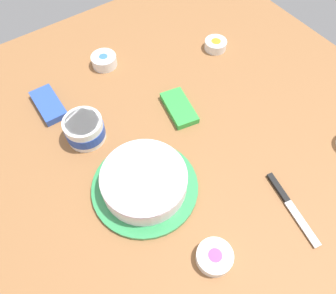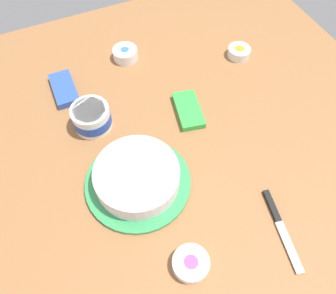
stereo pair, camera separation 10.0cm
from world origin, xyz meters
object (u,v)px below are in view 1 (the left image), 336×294
(frosted_cake, at_px, (144,182))
(candy_box_lower, at_px, (49,105))
(frosting_tub, at_px, (85,129))
(sprinkle_bowl_blue, at_px, (104,60))
(sprinkle_bowl_rainbow, at_px, (214,257))
(candy_box_upper, at_px, (179,108))
(sprinkle_bowl_orange, at_px, (216,44))
(spreading_knife, at_px, (288,202))

(frosted_cake, height_order, candy_box_lower, frosted_cake)
(frosting_tub, relative_size, sprinkle_bowl_blue, 1.34)
(sprinkle_bowl_rainbow, relative_size, candy_box_upper, 0.61)
(frosting_tub, height_order, sprinkle_bowl_blue, frosting_tub)
(frosted_cake, height_order, sprinkle_bowl_rainbow, frosted_cake)
(frosted_cake, relative_size, candy_box_upper, 2.00)
(frosted_cake, bearing_deg, sprinkle_bowl_orange, -57.35)
(frosting_tub, bearing_deg, sprinkle_bowl_orange, -81.24)
(candy_box_upper, bearing_deg, sprinkle_bowl_orange, -48.68)
(frosting_tub, distance_m, candy_box_upper, 0.32)
(frosted_cake, bearing_deg, frosting_tub, 11.99)
(sprinkle_bowl_blue, bearing_deg, frosting_tub, 141.34)
(sprinkle_bowl_orange, height_order, candy_box_upper, sprinkle_bowl_orange)
(spreading_knife, height_order, candy_box_lower, candy_box_lower)
(sprinkle_bowl_rainbow, bearing_deg, candy_box_upper, -25.46)
(spreading_knife, relative_size, sprinkle_bowl_blue, 2.52)
(frosted_cake, height_order, spreading_knife, frosted_cake)
(sprinkle_bowl_rainbow, height_order, candy_box_upper, sprinkle_bowl_rainbow)
(frosted_cake, distance_m, frosting_tub, 0.27)
(sprinkle_bowl_blue, relative_size, candy_box_upper, 0.60)
(sprinkle_bowl_orange, relative_size, sprinkle_bowl_rainbow, 0.89)
(spreading_knife, distance_m, sprinkle_bowl_orange, 0.67)
(sprinkle_bowl_rainbow, relative_size, sprinkle_bowl_blue, 1.02)
(frosted_cake, relative_size, sprinkle_bowl_orange, 3.66)
(spreading_knife, xyz_separation_m, candy_box_lower, (0.72, 0.42, 0.01))
(frosting_tub, xyz_separation_m, candy_box_lower, (0.19, 0.05, -0.03))
(frosting_tub, xyz_separation_m, sprinkle_bowl_rainbow, (-0.54, -0.09, -0.02))
(sprinkle_bowl_orange, relative_size, sprinkle_bowl_blue, 0.91)
(sprinkle_bowl_orange, bearing_deg, frosting_tub, 98.76)
(frosted_cake, bearing_deg, sprinkle_bowl_rainbow, -172.15)
(frosting_tub, relative_size, candy_box_lower, 0.79)
(sprinkle_bowl_blue, bearing_deg, sprinkle_bowl_rainbow, 171.76)
(frosting_tub, bearing_deg, spreading_knife, -145.51)
(sprinkle_bowl_rainbow, bearing_deg, sprinkle_bowl_blue, -8.24)
(sprinkle_bowl_rainbow, bearing_deg, candy_box_lower, 11.18)
(candy_box_upper, bearing_deg, sprinkle_bowl_rainbow, 165.90)
(frosting_tub, distance_m, sprinkle_bowl_blue, 0.33)
(candy_box_lower, bearing_deg, frosted_cake, -166.06)
(frosting_tub, relative_size, spreading_knife, 0.53)
(spreading_knife, relative_size, sprinkle_bowl_rainbow, 2.46)
(frosting_tub, bearing_deg, candy_box_upper, -104.30)
(candy_box_lower, bearing_deg, spreading_knife, -149.25)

